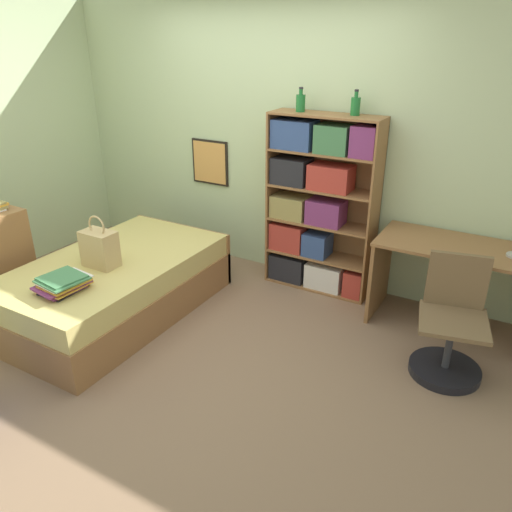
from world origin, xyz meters
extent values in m
plane|color=#84664C|center=(0.00, 0.00, 0.00)|extent=(14.00, 14.00, 0.00)
cube|color=beige|center=(0.00, 1.53, 1.30)|extent=(10.00, 0.06, 2.60)
cube|color=black|center=(-0.72, 1.49, 1.01)|extent=(0.43, 0.02, 0.46)
cube|color=#DB994C|center=(-0.72, 1.48, 1.01)|extent=(0.39, 0.01, 0.42)
cube|color=olive|center=(-0.71, 0.00, 0.16)|extent=(1.11, 1.92, 0.31)
cube|color=tan|center=(-0.71, 0.00, 0.41)|extent=(1.08, 1.89, 0.19)
cube|color=olive|center=(-0.71, 0.94, 0.25)|extent=(1.11, 0.04, 0.50)
cube|color=tan|center=(-0.69, -0.12, 0.65)|extent=(0.28, 0.17, 0.30)
torus|color=tan|center=(-0.69, -0.12, 0.85)|extent=(0.17, 0.02, 0.17)
cube|color=#232328|center=(-0.62, -0.57, 0.51)|extent=(0.24, 0.30, 0.01)
cube|color=#7A336B|center=(-0.62, -0.58, 0.52)|extent=(0.25, 0.31, 0.02)
cube|color=gold|center=(-0.61, -0.56, 0.54)|extent=(0.26, 0.33, 0.01)
cube|color=#7A336B|center=(-0.63, -0.57, 0.55)|extent=(0.30, 0.39, 0.01)
cube|color=gold|center=(-0.61, -0.56, 0.56)|extent=(0.27, 0.33, 0.02)
cube|color=#7A336B|center=(-0.62, -0.57, 0.58)|extent=(0.24, 0.28, 0.01)
cube|color=silver|center=(-0.61, -0.56, 0.59)|extent=(0.28, 0.36, 0.01)
cube|color=#427A4C|center=(-0.60, -0.58, 0.60)|extent=(0.33, 0.33, 0.01)
cube|color=#427A4C|center=(-0.62, -0.57, 0.61)|extent=(0.31, 0.31, 0.01)
cube|color=olive|center=(0.12, 1.33, 0.81)|extent=(0.02, 0.31, 1.61)
cube|color=olive|center=(1.09, 1.33, 0.81)|extent=(0.02, 0.31, 1.61)
cube|color=olive|center=(0.60, 1.48, 0.81)|extent=(0.99, 0.01, 1.61)
cube|color=olive|center=(0.60, 1.33, 0.01)|extent=(0.95, 0.31, 0.02)
cube|color=olive|center=(0.60, 1.33, 0.32)|extent=(0.95, 0.31, 0.02)
cube|color=olive|center=(0.60, 1.33, 0.64)|extent=(0.95, 0.31, 0.02)
cube|color=olive|center=(0.60, 1.33, 0.97)|extent=(0.95, 0.31, 0.02)
cube|color=olive|center=(0.60, 1.33, 1.29)|extent=(0.95, 0.31, 0.02)
cube|color=olive|center=(0.60, 1.33, 1.60)|extent=(0.95, 0.31, 0.02)
cube|color=#232328|center=(0.31, 1.31, 0.14)|extent=(0.35, 0.23, 0.25)
cube|color=silver|center=(0.69, 1.31, 0.14)|extent=(0.35, 0.23, 0.23)
cube|color=#B2382D|center=(0.98, 1.31, 0.14)|extent=(0.17, 0.23, 0.24)
cube|color=#B2382D|center=(0.30, 1.31, 0.46)|extent=(0.33, 0.23, 0.26)
cube|color=#334C84|center=(0.59, 1.31, 0.44)|extent=(0.23, 0.23, 0.22)
cube|color=#99894C|center=(0.30, 1.31, 0.76)|extent=(0.33, 0.23, 0.20)
cube|color=#7A336B|center=(0.65, 1.31, 0.76)|extent=(0.32, 0.23, 0.22)
cube|color=#232328|center=(0.30, 1.31, 1.09)|extent=(0.33, 0.23, 0.23)
cube|color=#B2382D|center=(0.68, 1.31, 1.09)|extent=(0.37, 0.23, 0.22)
cube|color=#334C84|center=(0.32, 1.31, 1.42)|extent=(0.37, 0.23, 0.25)
cube|color=#427A4C|center=(0.69, 1.31, 1.42)|extent=(0.29, 0.23, 0.24)
cube|color=#7A336B|center=(0.96, 1.31, 1.43)|extent=(0.21, 0.23, 0.25)
cylinder|color=#1E6B2D|center=(0.36, 1.33, 1.68)|extent=(0.08, 0.08, 0.14)
cylinder|color=#1E6B2D|center=(0.36, 1.33, 1.78)|extent=(0.03, 0.03, 0.04)
cylinder|color=#232328|center=(0.36, 1.33, 1.81)|extent=(0.04, 0.04, 0.02)
cylinder|color=#1E6B2D|center=(0.83, 1.37, 1.68)|extent=(0.08, 0.08, 0.14)
cylinder|color=#1E6B2D|center=(0.83, 1.37, 1.78)|extent=(0.03, 0.03, 0.04)
cylinder|color=#232328|center=(0.83, 1.37, 1.81)|extent=(0.03, 0.03, 0.02)
cube|color=olive|center=(1.86, 1.18, 0.72)|extent=(1.29, 0.60, 0.02)
cube|color=olive|center=(1.23, 1.18, 0.35)|extent=(0.03, 0.56, 0.71)
cylinder|color=black|center=(1.94, 0.53, 0.03)|extent=(0.50, 0.50, 0.06)
cylinder|color=#333338|center=(1.94, 0.53, 0.21)|extent=(0.05, 0.05, 0.42)
cube|color=brown|center=(1.94, 0.53, 0.43)|extent=(0.54, 0.54, 0.03)
cube|color=brown|center=(1.89, 0.73, 0.65)|extent=(0.41, 0.13, 0.40)
cylinder|color=#B7B2A8|center=(1.78, 1.12, 0.13)|extent=(0.25, 0.25, 0.27)
camera|label=1|loc=(2.22, -2.67, 2.25)|focal=35.00mm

